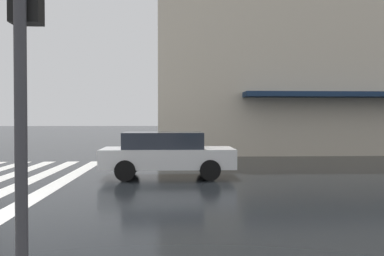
{
  "coord_description": "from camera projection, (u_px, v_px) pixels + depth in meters",
  "views": [
    {
      "loc": [
        -7.53,
        -3.79,
        1.81
      ],
      "look_at": [
        6.45,
        -4.51,
        1.52
      ],
      "focal_mm": 38.89,
      "sensor_mm": 36.0,
      "label": 1
    }
  ],
  "objects": [
    {
      "name": "haussmann_block_corner",
      "position": [
        353.0,
        0.0,
        29.69
      ],
      "size": [
        19.61,
        27.26,
        21.13
      ],
      "color": "beige",
      "rests_on": "ground_plane"
    },
    {
      "name": "car_white",
      "position": [
        167.0,
        153.0,
        13.02
      ],
      "size": [
        1.85,
        4.1,
        1.41
      ],
      "color": "silver",
      "rests_on": "ground_plane"
    },
    {
      "name": "traffic_signal_post",
      "position": [
        24.0,
        34.0,
        4.11
      ],
      "size": [
        0.44,
        0.3,
        3.47
      ],
      "color": "#333338",
      "rests_on": "sidewalk_pavement"
    }
  ]
}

